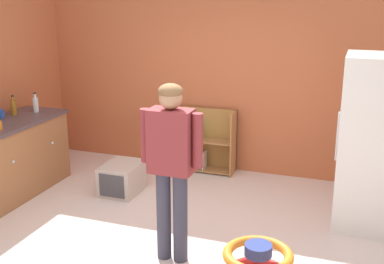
{
  "coord_description": "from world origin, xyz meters",
  "views": [
    {
      "loc": [
        1.67,
        -3.87,
        2.38
      ],
      "look_at": [
        0.07,
        0.63,
        0.99
      ],
      "focal_mm": 45.97,
      "sensor_mm": 36.0,
      "label": 1
    }
  ],
  "objects_px": {
    "baby_walker": "(258,262)",
    "standing_person": "(171,157)",
    "pet_carrier": "(122,178)",
    "blue_cup": "(1,114)",
    "clear_bottle": "(36,104)",
    "amber_bottle": "(14,107)",
    "bookshelf": "(202,144)",
    "refrigerator": "(375,144)"
  },
  "relations": [
    {
      "from": "baby_walker",
      "to": "standing_person",
      "type": "bearing_deg",
      "value": 175.67
    },
    {
      "from": "pet_carrier",
      "to": "blue_cup",
      "type": "relative_size",
      "value": 5.81
    },
    {
      "from": "standing_person",
      "to": "baby_walker",
      "type": "distance_m",
      "value": 1.15
    },
    {
      "from": "baby_walker",
      "to": "clear_bottle",
      "type": "bearing_deg",
      "value": 157.03
    },
    {
      "from": "pet_carrier",
      "to": "clear_bottle",
      "type": "height_order",
      "value": "clear_bottle"
    },
    {
      "from": "pet_carrier",
      "to": "clear_bottle",
      "type": "distance_m",
      "value": 1.45
    },
    {
      "from": "standing_person",
      "to": "amber_bottle",
      "type": "relative_size",
      "value": 6.63
    },
    {
      "from": "clear_bottle",
      "to": "blue_cup",
      "type": "bearing_deg",
      "value": -119.98
    },
    {
      "from": "baby_walker",
      "to": "amber_bottle",
      "type": "height_order",
      "value": "amber_bottle"
    },
    {
      "from": "amber_bottle",
      "to": "clear_bottle",
      "type": "xyz_separation_m",
      "value": [
        0.16,
        0.22,
        0.0
      ]
    },
    {
      "from": "bookshelf",
      "to": "baby_walker",
      "type": "xyz_separation_m",
      "value": [
        1.29,
        -2.35,
        -0.22
      ]
    },
    {
      "from": "bookshelf",
      "to": "amber_bottle",
      "type": "xyz_separation_m",
      "value": [
        -2.02,
        -1.24,
        0.62
      ]
    },
    {
      "from": "baby_walker",
      "to": "refrigerator",
      "type": "bearing_deg",
      "value": 57.55
    },
    {
      "from": "pet_carrier",
      "to": "refrigerator",
      "type": "bearing_deg",
      "value": 1.71
    },
    {
      "from": "refrigerator",
      "to": "clear_bottle",
      "type": "height_order",
      "value": "refrigerator"
    },
    {
      "from": "standing_person",
      "to": "blue_cup",
      "type": "xyz_separation_m",
      "value": [
        -2.56,
        0.89,
        -0.03
      ]
    },
    {
      "from": "refrigerator",
      "to": "bookshelf",
      "type": "distance_m",
      "value": 2.42
    },
    {
      "from": "refrigerator",
      "to": "amber_bottle",
      "type": "relative_size",
      "value": 7.24
    },
    {
      "from": "amber_bottle",
      "to": "blue_cup",
      "type": "distance_m",
      "value": 0.18
    },
    {
      "from": "baby_walker",
      "to": "blue_cup",
      "type": "bearing_deg",
      "value": 164.17
    },
    {
      "from": "standing_person",
      "to": "baby_walker",
      "type": "relative_size",
      "value": 2.7
    },
    {
      "from": "baby_walker",
      "to": "pet_carrier",
      "type": "height_order",
      "value": "pet_carrier"
    },
    {
      "from": "standing_person",
      "to": "baby_walker",
      "type": "bearing_deg",
      "value": -4.33
    },
    {
      "from": "blue_cup",
      "to": "bookshelf",
      "type": "bearing_deg",
      "value": 33.88
    },
    {
      "from": "pet_carrier",
      "to": "blue_cup",
      "type": "xyz_separation_m",
      "value": [
        -1.41,
        -0.34,
        0.77
      ]
    },
    {
      "from": "bookshelf",
      "to": "standing_person",
      "type": "height_order",
      "value": "standing_person"
    },
    {
      "from": "standing_person",
      "to": "pet_carrier",
      "type": "distance_m",
      "value": 1.86
    },
    {
      "from": "pet_carrier",
      "to": "amber_bottle",
      "type": "bearing_deg",
      "value": -172.35
    },
    {
      "from": "pet_carrier",
      "to": "clear_bottle",
      "type": "relative_size",
      "value": 2.24
    },
    {
      "from": "clear_bottle",
      "to": "blue_cup",
      "type": "height_order",
      "value": "clear_bottle"
    },
    {
      "from": "refrigerator",
      "to": "bookshelf",
      "type": "bearing_deg",
      "value": 155.86
    },
    {
      "from": "amber_bottle",
      "to": "clear_bottle",
      "type": "bearing_deg",
      "value": 54.28
    },
    {
      "from": "baby_walker",
      "to": "amber_bottle",
      "type": "relative_size",
      "value": 2.46
    },
    {
      "from": "refrigerator",
      "to": "amber_bottle",
      "type": "bearing_deg",
      "value": -176.35
    },
    {
      "from": "pet_carrier",
      "to": "baby_walker",
      "type": "bearing_deg",
      "value": -33.61
    },
    {
      "from": "bookshelf",
      "to": "blue_cup",
      "type": "xyz_separation_m",
      "value": [
        -2.08,
        -1.39,
        0.57
      ]
    },
    {
      "from": "amber_bottle",
      "to": "refrigerator",
      "type": "bearing_deg",
      "value": 3.65
    },
    {
      "from": "standing_person",
      "to": "bookshelf",
      "type": "bearing_deg",
      "value": 101.87
    },
    {
      "from": "refrigerator",
      "to": "standing_person",
      "type": "height_order",
      "value": "refrigerator"
    },
    {
      "from": "baby_walker",
      "to": "blue_cup",
      "type": "relative_size",
      "value": 6.36
    },
    {
      "from": "clear_bottle",
      "to": "baby_walker",
      "type": "bearing_deg",
      "value": -22.97
    },
    {
      "from": "standing_person",
      "to": "amber_bottle",
      "type": "bearing_deg",
      "value": 157.16
    }
  ]
}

